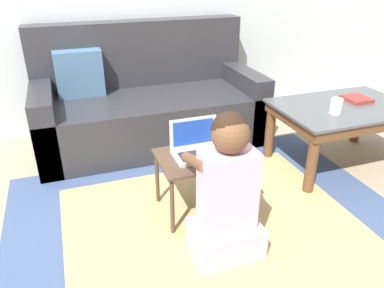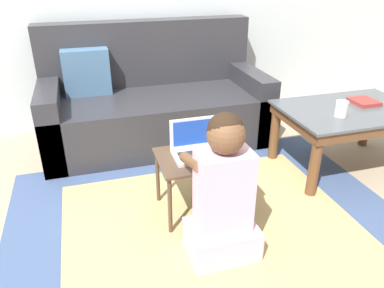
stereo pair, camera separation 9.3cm
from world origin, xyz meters
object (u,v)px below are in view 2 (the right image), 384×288
object	(u,v)px
laptop	(197,149)
laptop_desk	(203,163)
computer_mouse	(232,152)
person_seated	(223,195)
couch	(153,104)
coffee_table	(349,118)
cup_on_table	(341,109)
book_on_table	(364,102)

from	to	relation	value
laptop	laptop_desk	bearing A→B (deg)	-41.03
computer_mouse	person_seated	distance (m)	0.40
couch	coffee_table	size ratio (longest dim) A/B	1.89
coffee_table	laptop_desk	size ratio (longest dim) A/B	1.80
laptop	cup_on_table	xyz separation A→B (m)	(1.01, 0.08, 0.11)
laptop_desk	book_on_table	bearing A→B (deg)	11.46
cup_on_table	person_seated	bearing A→B (deg)	-153.90
laptop_desk	laptop	xyz separation A→B (m)	(-0.03, 0.02, 0.08)
laptop	cup_on_table	distance (m)	1.02
book_on_table	laptop	bearing A→B (deg)	-169.73
computer_mouse	cup_on_table	size ratio (longest dim) A/B	0.95
laptop	book_on_table	distance (m)	1.35
laptop	person_seated	size ratio (longest dim) A/B	0.36
laptop_desk	computer_mouse	distance (m)	0.19
laptop_desk	person_seated	size ratio (longest dim) A/B	0.66
coffee_table	laptop	xyz separation A→B (m)	(-1.18, -0.19, 0.02)
coffee_table	laptop	size ratio (longest dim) A/B	3.33
laptop_desk	cup_on_table	size ratio (longest dim) A/B	5.06
couch	cup_on_table	xyz separation A→B (m)	(1.06, -1.01, 0.21)
laptop_desk	person_seated	world-z (taller)	person_seated
person_seated	cup_on_table	world-z (taller)	person_seated
laptop	book_on_table	bearing A→B (deg)	10.27
person_seated	laptop_desk	bearing A→B (deg)	86.70
computer_mouse	book_on_table	distance (m)	1.18
couch	cup_on_table	world-z (taller)	couch
computer_mouse	cup_on_table	xyz separation A→B (m)	(0.82, 0.15, 0.12)
coffee_table	laptop_desk	bearing A→B (deg)	-169.67
couch	laptop_desk	distance (m)	1.11
coffee_table	computer_mouse	size ratio (longest dim) A/B	9.61
cup_on_table	laptop_desk	bearing A→B (deg)	-173.89
coffee_table	computer_mouse	xyz separation A→B (m)	(-0.98, -0.25, 0.00)
laptop	coffee_table	bearing A→B (deg)	9.00
computer_mouse	person_seated	bearing A→B (deg)	-118.67
laptop_desk	laptop	world-z (taller)	laptop
coffee_table	book_on_table	bearing A→B (deg)	19.70
person_seated	laptop	bearing A→B (deg)	90.60
computer_mouse	cup_on_table	distance (m)	0.84
couch	coffee_table	distance (m)	1.52
couch	person_seated	world-z (taller)	couch
laptop_desk	book_on_table	world-z (taller)	book_on_table
couch	person_seated	xyz separation A→B (m)	(0.05, -1.50, 0.05)
computer_mouse	book_on_table	world-z (taller)	book_on_table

